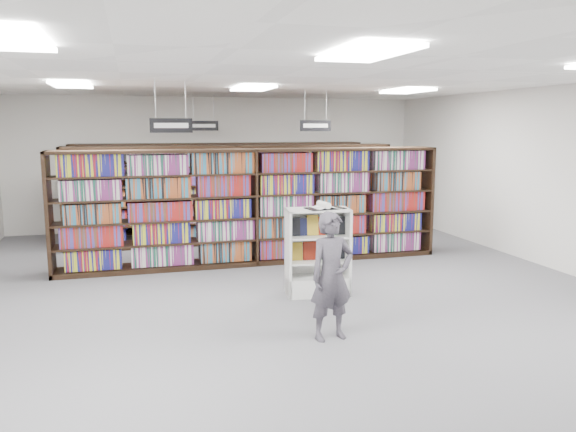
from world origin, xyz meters
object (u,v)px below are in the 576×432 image
object	(u,v)px
bookshelf_row_near	(254,207)
endcap_display	(317,264)
open_book	(324,207)
shopper	(332,276)

from	to	relation	value
bookshelf_row_near	endcap_display	xyz separation A→B (m)	(0.50, -2.14, -0.59)
bookshelf_row_near	endcap_display	bearing A→B (deg)	-76.80
bookshelf_row_near	open_book	xyz separation A→B (m)	(0.59, -2.21, 0.28)
open_book	shopper	bearing A→B (deg)	-115.24
bookshelf_row_near	shopper	bearing A→B (deg)	-88.64
bookshelf_row_near	endcap_display	world-z (taller)	bookshelf_row_near
open_book	endcap_display	bearing A→B (deg)	133.22
bookshelf_row_near	shopper	world-z (taller)	bookshelf_row_near
open_book	shopper	size ratio (longest dim) A/B	0.39
shopper	bookshelf_row_near	bearing A→B (deg)	81.71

